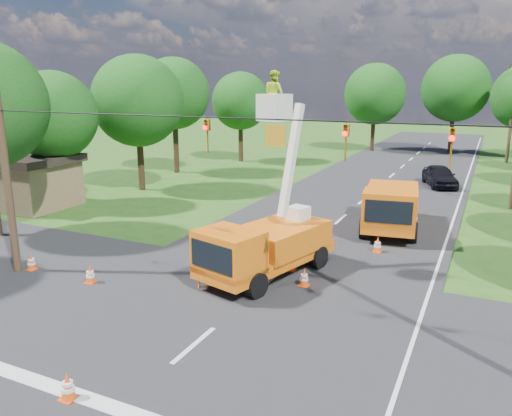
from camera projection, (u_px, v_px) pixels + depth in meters
The scene contains 25 objects.
ground at pixel (362, 201), 31.72m from camera, with size 140.00×140.00×0.00m, color #234F17.
road_main at pixel (362, 201), 31.72m from camera, with size 12.00×100.00×0.06m, color black.
road_cross at pixel (228, 317), 15.93m from camera, with size 56.00×10.00×0.07m, color black.
stop_bar at pixel (119, 411), 11.37m from camera, with size 9.00×0.45×0.02m, color silver.
edge_line at pixel (457, 211), 29.40m from camera, with size 0.12×90.00×0.02m, color silver.
bucket_truck at pixel (266, 236), 18.97m from camera, with size 3.76×6.44×7.75m.
second_truck at pixel (391, 206), 25.14m from camera, with size 3.36×6.85×2.46m.
ground_worker at pixel (203, 267), 18.00m from camera, with size 0.61×0.40×1.67m, color #FF5E15.
distant_car at pixel (440, 176), 36.19m from camera, with size 1.82×4.52×1.54m, color black.
traffic_cone_0 at pixel (68, 387), 11.69m from camera, with size 0.38×0.38×0.71m.
traffic_cone_2 at pixel (291, 263), 19.79m from camera, with size 0.38×0.38×0.71m.
traffic_cone_3 at pixel (378, 245), 22.01m from camera, with size 0.38×0.38×0.71m.
traffic_cone_4 at pixel (90, 274), 18.58m from camera, with size 0.38×0.38×0.71m.
traffic_cone_5 at pixel (31, 262), 19.89m from camera, with size 0.38×0.38×0.71m.
traffic_cone_7 at pixel (415, 217), 26.62m from camera, with size 0.38×0.38×0.71m.
traffic_cone_8 at pixel (304, 277), 18.30m from camera, with size 0.38×0.38×0.71m.
pole_left at pixel (4, 159), 18.78m from camera, with size 0.30×0.30×9.00m.
signal_span at pixel (296, 136), 13.58m from camera, with size 18.00×0.29×1.07m.
shed at pixel (28, 180), 30.02m from camera, with size 5.50×4.50×3.15m.
tree_left_c at pixel (53, 116), 29.36m from camera, with size 5.20×5.20×8.06m.
tree_left_d at pixel (137, 101), 33.83m from camera, with size 6.20×6.20×9.24m.
tree_left_e at pixel (174, 94), 40.63m from camera, with size 5.80×5.80×9.41m.
tree_left_f at pixel (240, 101), 47.01m from camera, with size 5.40×5.40×8.40m.
tree_far_a at pixel (375, 94), 54.23m from camera, with size 6.60×6.60×9.50m.
tree_far_b at pixel (455, 88), 52.52m from camera, with size 7.00×7.00×10.32m.
Camera 1 is at (7.07, -10.82, 7.25)m, focal length 35.00 mm.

